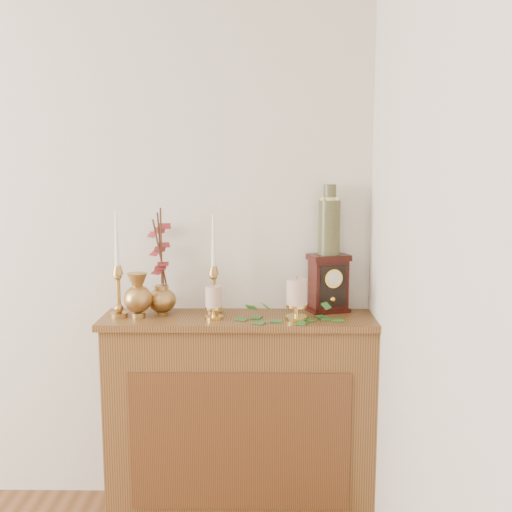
{
  "coord_description": "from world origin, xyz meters",
  "views": [
    {
      "loc": [
        1.5,
        -0.51,
        1.59
      ],
      "look_at": [
        1.47,
        2.05,
        1.21
      ],
      "focal_mm": 42.0,
      "sensor_mm": 36.0,
      "label": 1
    }
  ],
  "objects_px": {
    "bud_vase": "(138,296)",
    "mantel_clock": "(328,284)",
    "ginger_jar": "(161,265)",
    "ceramic_vase": "(329,223)",
    "candlestick_left": "(118,283)",
    "candlestick_center": "(214,282)"
  },
  "relations": [
    {
      "from": "mantel_clock",
      "to": "ceramic_vase",
      "type": "xyz_separation_m",
      "value": [
        -0.0,
        0.0,
        0.28
      ]
    },
    {
      "from": "candlestick_center",
      "to": "ginger_jar",
      "type": "xyz_separation_m",
      "value": [
        -0.25,
        0.05,
        0.07
      ]
    },
    {
      "from": "candlestick_center",
      "to": "bud_vase",
      "type": "bearing_deg",
      "value": -168.91
    },
    {
      "from": "bud_vase",
      "to": "candlestick_center",
      "type": "bearing_deg",
      "value": 11.09
    },
    {
      "from": "candlestick_center",
      "to": "mantel_clock",
      "type": "xyz_separation_m",
      "value": [
        0.52,
        0.06,
        -0.02
      ]
    },
    {
      "from": "candlestick_center",
      "to": "mantel_clock",
      "type": "distance_m",
      "value": 0.53
    },
    {
      "from": "candlestick_left",
      "to": "ceramic_vase",
      "type": "xyz_separation_m",
      "value": [
        0.94,
        0.12,
        0.25
      ]
    },
    {
      "from": "candlestick_center",
      "to": "mantel_clock",
      "type": "relative_size",
      "value": 1.7
    },
    {
      "from": "mantel_clock",
      "to": "ceramic_vase",
      "type": "distance_m",
      "value": 0.28
    },
    {
      "from": "ginger_jar",
      "to": "mantel_clock",
      "type": "bearing_deg",
      "value": 1.04
    },
    {
      "from": "candlestick_center",
      "to": "mantel_clock",
      "type": "height_order",
      "value": "candlestick_center"
    },
    {
      "from": "bud_vase",
      "to": "mantel_clock",
      "type": "distance_m",
      "value": 0.87
    },
    {
      "from": "candlestick_left",
      "to": "ginger_jar",
      "type": "xyz_separation_m",
      "value": [
        0.17,
        0.1,
        0.06
      ]
    },
    {
      "from": "candlestick_center",
      "to": "ginger_jar",
      "type": "bearing_deg",
      "value": 169.05
    },
    {
      "from": "ginger_jar",
      "to": "mantel_clock",
      "type": "height_order",
      "value": "ginger_jar"
    },
    {
      "from": "ceramic_vase",
      "to": "candlestick_left",
      "type": "bearing_deg",
      "value": -172.86
    },
    {
      "from": "bud_vase",
      "to": "mantel_clock",
      "type": "bearing_deg",
      "value": 8.41
    },
    {
      "from": "candlestick_center",
      "to": "ginger_jar",
      "type": "height_order",
      "value": "ginger_jar"
    },
    {
      "from": "candlestick_left",
      "to": "ginger_jar",
      "type": "bearing_deg",
      "value": 30.34
    },
    {
      "from": "bud_vase",
      "to": "ginger_jar",
      "type": "relative_size",
      "value": 0.41
    },
    {
      "from": "ginger_jar",
      "to": "candlestick_left",
      "type": "bearing_deg",
      "value": -149.66
    },
    {
      "from": "candlestick_left",
      "to": "mantel_clock",
      "type": "bearing_deg",
      "value": 6.99
    }
  ]
}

